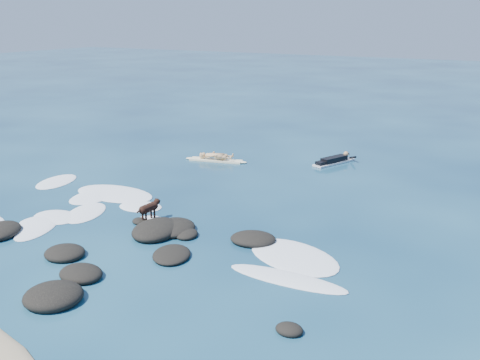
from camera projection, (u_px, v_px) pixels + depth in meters
The scene contains 6 objects.
ground at pixel (137, 230), 17.62m from camera, with size 160.00×160.00×0.00m, color #0A2642.
reef_rocks at pixel (84, 241), 16.45m from camera, with size 14.79×7.34×0.54m.
breaking_foam at pixel (98, 218), 18.66m from camera, with size 15.14×7.41×0.12m.
standing_surfer_rig at pixel (216, 147), 25.74m from camera, with size 3.08×1.13×1.77m.
paddling_surfer_rig at pixel (335, 160), 25.52m from camera, with size 1.61×2.60×0.46m.
dog at pixel (150, 208), 18.21m from camera, with size 0.35×1.19×0.75m.
Camera 1 is at (10.99, -12.58, 6.75)m, focal length 40.00 mm.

